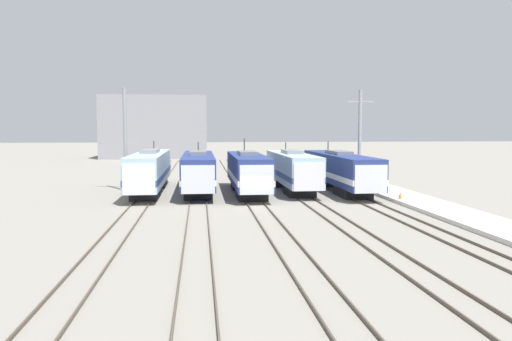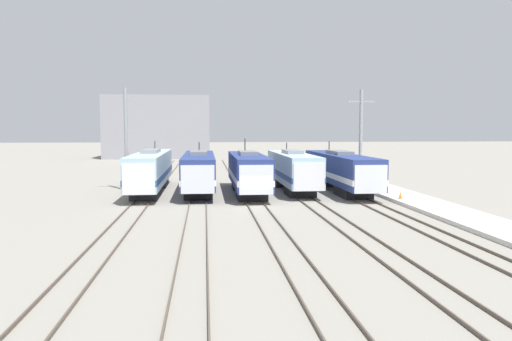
% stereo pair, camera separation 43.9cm
% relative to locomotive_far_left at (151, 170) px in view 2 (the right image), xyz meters
% --- Properties ---
extents(ground_plane, '(400.00, 400.00, 0.00)m').
position_rel_locomotive_far_left_xyz_m(ground_plane, '(9.68, -9.54, -2.22)').
color(ground_plane, gray).
extents(rail_pair_far_left, '(1.50, 120.00, 0.15)m').
position_rel_locomotive_far_left_xyz_m(rail_pair_far_left, '(0.00, -9.54, -2.15)').
color(rail_pair_far_left, '#4C4238').
rests_on(rail_pair_far_left, ground_plane).
extents(rail_pair_center_left, '(1.51, 120.00, 0.15)m').
position_rel_locomotive_far_left_xyz_m(rail_pair_center_left, '(4.84, -9.54, -2.15)').
color(rail_pair_center_left, '#4C4238').
rests_on(rail_pair_center_left, ground_plane).
extents(rail_pair_center, '(1.51, 120.00, 0.15)m').
position_rel_locomotive_far_left_xyz_m(rail_pair_center, '(9.68, -9.54, -2.15)').
color(rail_pair_center, '#4C4238').
rests_on(rail_pair_center, ground_plane).
extents(rail_pair_center_right, '(1.51, 120.00, 0.15)m').
position_rel_locomotive_far_left_xyz_m(rail_pair_center_right, '(14.53, -9.54, -2.15)').
color(rail_pair_center_right, '#4C4238').
rests_on(rail_pair_center_right, ground_plane).
extents(rail_pair_far_right, '(1.50, 120.00, 0.15)m').
position_rel_locomotive_far_left_xyz_m(rail_pair_far_right, '(19.37, -9.54, -2.15)').
color(rail_pair_far_right, '#4C4238').
rests_on(rail_pair_far_right, ground_plane).
extents(locomotive_far_left, '(2.96, 19.52, 5.08)m').
position_rel_locomotive_far_left_xyz_m(locomotive_far_left, '(0.00, 0.00, 0.00)').
color(locomotive_far_left, '#232326').
rests_on(locomotive_far_left, ground_plane).
extents(locomotive_center_left, '(3.11, 18.49, 4.95)m').
position_rel_locomotive_far_left_xyz_m(locomotive_center_left, '(4.84, -0.16, -0.09)').
color(locomotive_center_left, black).
rests_on(locomotive_center_left, ground_plane).
extents(locomotive_center, '(3.13, 16.25, 5.39)m').
position_rel_locomotive_far_left_xyz_m(locomotive_center, '(9.68, -2.48, -0.05)').
color(locomotive_center, black).
rests_on(locomotive_center, ground_plane).
extents(locomotive_center_right, '(3.06, 16.91, 4.88)m').
position_rel_locomotive_far_left_xyz_m(locomotive_center_right, '(14.53, -0.20, -0.06)').
color(locomotive_center_right, '#232326').
rests_on(locomotive_center_right, ground_plane).
extents(locomotive_far_right, '(3.12, 19.97, 5.00)m').
position_rel_locomotive_far_left_xyz_m(locomotive_far_right, '(19.37, -0.80, -0.09)').
color(locomotive_far_right, black).
rests_on(locomotive_far_right, ground_plane).
extents(catenary_tower_left, '(2.91, 0.38, 10.60)m').
position_rel_locomotive_far_left_xyz_m(catenary_tower_left, '(-2.61, 1.78, 3.27)').
color(catenary_tower_left, gray).
rests_on(catenary_tower_left, ground_plane).
extents(catenary_tower_right, '(2.91, 0.38, 10.60)m').
position_rel_locomotive_far_left_xyz_m(catenary_tower_right, '(22.27, 1.78, 3.27)').
color(catenary_tower_right, gray).
rests_on(catenary_tower_right, ground_plane).
extents(platform, '(4.00, 120.00, 0.31)m').
position_rel_locomotive_far_left_xyz_m(platform, '(23.75, -9.54, -2.06)').
color(platform, beige).
rests_on(platform, ground_plane).
extents(traffic_cone, '(0.32, 0.32, 0.64)m').
position_rel_locomotive_far_left_xyz_m(traffic_cone, '(22.41, -9.21, -1.59)').
color(traffic_cone, orange).
rests_on(traffic_cone, platform).
extents(depot_building, '(22.54, 15.95, 13.54)m').
position_rel_locomotive_far_left_xyz_m(depot_building, '(-4.82, 63.54, 4.55)').
color(depot_building, gray).
rests_on(depot_building, ground_plane).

